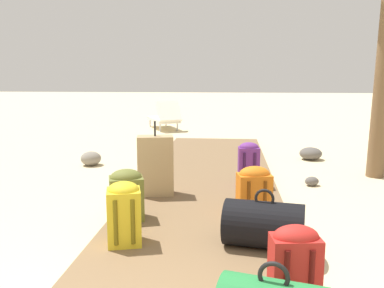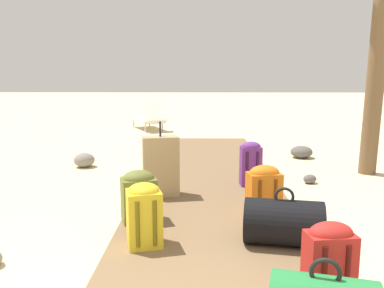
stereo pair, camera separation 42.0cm
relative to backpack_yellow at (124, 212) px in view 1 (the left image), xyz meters
name	(u,v)px [view 1 (the left image)]	position (x,y,z in m)	size (l,w,h in m)	color
ground_plane	(203,210)	(0.59, 1.17, -0.36)	(60.00, 60.00, 0.00)	beige
boardwalk	(207,188)	(0.59, 1.95, -0.32)	(1.81, 7.87, 0.08)	brown
backpack_yellow	(124,212)	(0.00, 0.00, 0.00)	(0.34, 0.33, 0.54)	gold
backpack_purple	(249,163)	(1.13, 1.92, 0.02)	(0.27, 0.24, 0.58)	#6B2D84
backpack_olive	(126,193)	(-0.13, 0.59, -0.02)	(0.39, 0.35, 0.51)	olive
backpack_red	(295,262)	(1.30, -0.78, -0.02)	(0.33, 0.25, 0.50)	red
duffel_bag_black	(264,224)	(1.17, 0.04, -0.09)	(0.71, 0.50, 0.50)	black
backpack_orange	(254,189)	(1.14, 0.90, -0.02)	(0.38, 0.30, 0.50)	orange
suitcase_tan	(155,165)	(0.01, 1.46, 0.07)	(0.46, 0.31, 0.89)	tan
lounge_chair	(165,118)	(-0.90, 7.90, -0.04)	(1.19, 1.65, 0.79)	white
rock_right_mid	(311,153)	(2.33, 4.11, -0.26)	(0.40, 0.39, 0.22)	#5B5651
rock_left_far	(91,158)	(-1.42, 3.30, -0.25)	(0.34, 0.34, 0.23)	gray
rock_right_far	(312,181)	(2.01, 2.33, -0.30)	(0.20, 0.16, 0.12)	#5B5651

